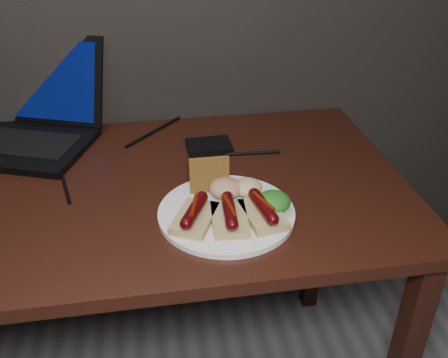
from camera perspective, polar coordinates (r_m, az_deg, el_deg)
desk at (r=1.20m, az=-13.65°, el=-4.71°), size 1.40×0.70×0.75m
laptop at (r=1.42m, az=-22.07°, el=6.34°), size 0.47×0.44×0.25m
hard_drive at (r=1.28m, az=-1.74°, el=3.79°), size 0.12×0.08×0.02m
desk_cables at (r=1.27m, az=-15.15°, el=2.09°), size 0.91×0.41×0.01m
plate at (r=1.03m, az=0.27°, el=-3.89°), size 0.36×0.36×0.01m
bread_sausage_left at (r=0.99m, az=-3.38°, el=-4.09°), size 0.11×0.13×0.04m
bread_sausage_center at (r=0.99m, az=0.64°, el=-4.17°), size 0.08×0.12×0.04m
bread_sausage_right at (r=1.00m, az=4.47°, el=-3.66°), size 0.09×0.13×0.04m
crispbread at (r=1.06m, az=-1.68°, el=0.44°), size 0.09×0.01×0.08m
salad_greens at (r=1.03m, az=5.70°, el=-2.57°), size 0.07×0.07×0.04m
salsa_mound at (r=1.06m, az=0.21°, el=-1.07°), size 0.07×0.07×0.04m
coleslaw_mound at (r=1.07m, az=2.70°, el=-0.98°), size 0.06×0.06×0.04m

